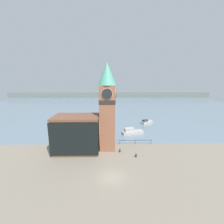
{
  "coord_description": "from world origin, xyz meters",
  "views": [
    {
      "loc": [
        -0.34,
        -21.88,
        15.65
      ],
      "look_at": [
        0.21,
        7.81,
        9.26
      ],
      "focal_mm": 24.0,
      "sensor_mm": 36.0,
      "label": 1
    }
  ],
  "objects_px": {
    "pier_building": "(77,134)",
    "boat_near": "(132,132)",
    "boat_far": "(146,122)",
    "mooring_bollard_far": "(136,155)",
    "mooring_bollard_near": "(120,150)",
    "clock_tower": "(107,105)"
  },
  "relations": [
    {
      "from": "clock_tower",
      "to": "mooring_bollard_near",
      "type": "bearing_deg",
      "value": -34.06
    },
    {
      "from": "mooring_bollard_far",
      "to": "pier_building",
      "type": "bearing_deg",
      "value": 166.13
    },
    {
      "from": "pier_building",
      "to": "boat_near",
      "type": "bearing_deg",
      "value": 37.27
    },
    {
      "from": "pier_building",
      "to": "boat_near",
      "type": "distance_m",
      "value": 17.65
    },
    {
      "from": "clock_tower",
      "to": "pier_building",
      "type": "distance_m",
      "value": 9.2
    },
    {
      "from": "mooring_bollard_near",
      "to": "mooring_bollard_far",
      "type": "xyz_separation_m",
      "value": [
        3.18,
        -2.22,
        -0.02
      ]
    },
    {
      "from": "pier_building",
      "to": "mooring_bollard_far",
      "type": "xyz_separation_m",
      "value": [
        12.66,
        -3.13,
        -3.63
      ]
    },
    {
      "from": "pier_building",
      "to": "boat_far",
      "type": "height_order",
      "value": "pier_building"
    },
    {
      "from": "boat_near",
      "to": "mooring_bollard_near",
      "type": "xyz_separation_m",
      "value": [
        -4.31,
        -11.4,
        -0.24
      ]
    },
    {
      "from": "boat_near",
      "to": "boat_far",
      "type": "relative_size",
      "value": 1.38
    },
    {
      "from": "mooring_bollard_far",
      "to": "mooring_bollard_near",
      "type": "bearing_deg",
      "value": 145.11
    },
    {
      "from": "clock_tower",
      "to": "pier_building",
      "type": "relative_size",
      "value": 1.95
    },
    {
      "from": "boat_far",
      "to": "mooring_bollard_far",
      "type": "xyz_separation_m",
      "value": [
        -8.08,
        -24.19,
        -0.19
      ]
    },
    {
      "from": "pier_building",
      "to": "mooring_bollard_far",
      "type": "bearing_deg",
      "value": -13.87
    },
    {
      "from": "pier_building",
      "to": "mooring_bollard_near",
      "type": "bearing_deg",
      "value": -5.47
    },
    {
      "from": "mooring_bollard_near",
      "to": "mooring_bollard_far",
      "type": "bearing_deg",
      "value": -34.89
    },
    {
      "from": "mooring_bollard_near",
      "to": "boat_near",
      "type": "bearing_deg",
      "value": 69.31
    },
    {
      "from": "mooring_bollard_near",
      "to": "boat_far",
      "type": "bearing_deg",
      "value": 62.87
    },
    {
      "from": "boat_near",
      "to": "pier_building",
      "type": "bearing_deg",
      "value": -155.69
    },
    {
      "from": "boat_far",
      "to": "mooring_bollard_near",
      "type": "bearing_deg",
      "value": -149.66
    },
    {
      "from": "boat_far",
      "to": "boat_near",
      "type": "bearing_deg",
      "value": -155.86
    },
    {
      "from": "boat_far",
      "to": "mooring_bollard_near",
      "type": "xyz_separation_m",
      "value": [
        -11.26,
        -21.97,
        -0.16
      ]
    }
  ]
}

